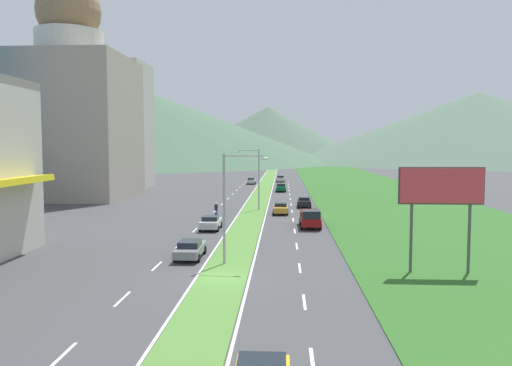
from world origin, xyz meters
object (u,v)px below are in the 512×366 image
object	(u,v)px
car_1	(211,222)
car_3	(281,179)
billboard_roadside	(441,191)
car_0	(281,187)
car_4	(281,208)
car_2	(304,202)
car_5	(190,249)
pickup_truck_0	(310,218)
street_lamp_near	(230,200)
street_lamp_mid	(256,174)
car_7	(251,181)
motorcycle_rider	(216,211)

from	to	relation	value
car_1	car_3	distance (m)	69.83
car_3	billboard_roadside	bearing A→B (deg)	7.38
car_0	car_4	world-z (taller)	car_0
car_2	car_3	bearing A→B (deg)	-175.91
car_4	car_2	bearing A→B (deg)	155.10
billboard_roadside	car_0	size ratio (longest dim) A/B	1.59
car_5	pickup_truck_0	distance (m)	17.96
car_0	car_1	distance (m)	44.39
street_lamp_near	pickup_truck_0	bearing A→B (deg)	68.36
car_5	car_3	bearing A→B (deg)	-4.50
street_lamp_mid	car_3	size ratio (longest dim) A/B	2.03
car_7	pickup_truck_0	world-z (taller)	pickup_truck_0
billboard_roadside	car_5	size ratio (longest dim) A/B	1.53
street_lamp_mid	car_3	xyz separation A→B (m)	(3.06, 53.21, -4.02)
street_lamp_mid	car_7	distance (m)	46.17
pickup_truck_0	motorcycle_rider	xyz separation A→B (m)	(-10.92, 7.04, -0.24)
car_5	car_7	distance (m)	75.26
car_1	car_3	size ratio (longest dim) A/B	1.06
car_0	car_7	distance (m)	19.53
street_lamp_mid	car_2	distance (m)	8.42
car_5	motorcycle_rider	bearing A→B (deg)	2.44
car_1	car_2	bearing A→B (deg)	-27.99
car_2	motorcycle_rider	size ratio (longest dim) A/B	2.01
car_2	motorcycle_rider	world-z (taller)	motorcycle_rider
street_lamp_near	car_3	distance (m)	84.76
car_4	car_7	bearing A→B (deg)	-172.08
car_2	car_7	world-z (taller)	car_7
car_1	car_7	world-z (taller)	car_7
street_lamp_near	car_3	bearing A→B (deg)	87.82
billboard_roadside	pickup_truck_0	xyz separation A→B (m)	(-7.70, 18.62, -4.57)
car_1	pickup_truck_0	world-z (taller)	pickup_truck_0
street_lamp_mid	car_2	bearing A→B (deg)	26.22
street_lamp_mid	car_3	distance (m)	53.45
car_0	pickup_truck_0	world-z (taller)	pickup_truck_0
street_lamp_mid	billboard_roadside	world-z (taller)	street_lamp_mid
car_3	car_2	bearing A→B (deg)	4.09
car_7	street_lamp_mid	bearing A→B (deg)	-175.60
street_lamp_mid	car_4	distance (m)	6.47
street_lamp_near	car_2	size ratio (longest dim) A/B	2.01
car_2	car_7	bearing A→B (deg)	-166.59
street_lamp_mid	car_3	bearing A→B (deg)	86.71
car_1	car_4	distance (m)	14.41
billboard_roadside	car_1	bearing A→B (deg)	136.93
street_lamp_near	motorcycle_rider	xyz separation A→B (m)	(-4.21, 23.95, -3.99)
billboard_roadside	pickup_truck_0	size ratio (longest dim) A/B	1.33
car_4	motorcycle_rider	world-z (taller)	motorcycle_rider
billboard_roadside	car_2	bearing A→B (deg)	101.82
car_7	motorcycle_rider	xyz separation A→B (m)	(-0.86, -53.30, 0.00)
street_lamp_near	car_4	size ratio (longest dim) A/B	1.83
billboard_roadside	motorcycle_rider	bearing A→B (deg)	125.97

